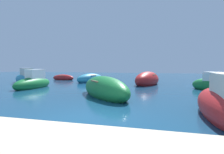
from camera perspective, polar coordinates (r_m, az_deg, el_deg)
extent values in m
plane|color=navy|center=(7.05, -6.84, -12.94)|extent=(80.00, 80.00, 0.00)
ellipsoid|color=#197233|center=(11.79, -2.33, -3.83)|extent=(5.12, 5.64, 1.68)
cube|color=brown|center=(11.73, -2.33, -1.20)|extent=(1.88, 1.84, 0.08)
ellipsoid|color=#B21E1E|center=(19.10, 11.05, -0.92)|extent=(3.19, 5.08, 1.74)
cube|color=brown|center=(19.06, 11.08, 0.76)|extent=(1.75, 1.35, 0.08)
ellipsoid|color=#197233|center=(17.45, -23.62, -2.07)|extent=(1.51, 4.42, 1.22)
cube|color=white|center=(17.66, -22.96, 0.72)|extent=(0.86, 1.78, 0.93)
ellipsoid|color=#B21E1E|center=(25.59, -15.11, -0.29)|extent=(3.16, 1.20, 0.94)
cube|color=brown|center=(25.57, -15.13, 0.44)|extent=(0.66, 0.87, 0.08)
ellipsoid|color=teal|center=(22.95, -25.63, -0.70)|extent=(4.67, 3.59, 1.36)
cube|color=beige|center=(22.57, -25.38, 1.41)|extent=(1.69, 1.52, 0.90)
ellipsoid|color=teal|center=(21.62, -6.84, -0.63)|extent=(3.09, 4.01, 1.32)
cube|color=brown|center=(21.59, -6.85, 0.52)|extent=(1.39, 1.22, 0.08)
ellipsoid|color=#197233|center=(16.62, 28.90, -2.47)|extent=(3.38, 3.47, 1.26)
cube|color=white|center=(16.42, 29.80, 0.06)|extent=(1.80, 1.82, 0.75)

